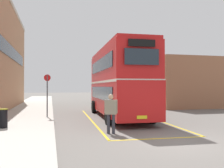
{
  "coord_description": "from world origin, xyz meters",
  "views": [
    {
      "loc": [
        -4.67,
        -8.35,
        2.13
      ],
      "look_at": [
        0.15,
        10.92,
        2.35
      ],
      "focal_mm": 39.25,
      "sensor_mm": 36.0,
      "label": 1
    }
  ],
  "objects_px": {
    "pedestrian_boarding": "(111,110)",
    "bus_stop_sign": "(47,91)",
    "double_decker_bus": "(118,81)",
    "litter_bin": "(3,118)",
    "single_deck_bus": "(119,90)"
  },
  "relations": [
    {
      "from": "pedestrian_boarding",
      "to": "bus_stop_sign",
      "type": "height_order",
      "value": "bus_stop_sign"
    },
    {
      "from": "double_decker_bus",
      "to": "bus_stop_sign",
      "type": "bearing_deg",
      "value": 176.78
    },
    {
      "from": "double_decker_bus",
      "to": "litter_bin",
      "type": "height_order",
      "value": "double_decker_bus"
    },
    {
      "from": "bus_stop_sign",
      "to": "litter_bin",
      "type": "bearing_deg",
      "value": -117.08
    },
    {
      "from": "double_decker_bus",
      "to": "single_deck_bus",
      "type": "distance_m",
      "value": 14.84
    },
    {
      "from": "pedestrian_boarding",
      "to": "bus_stop_sign",
      "type": "bearing_deg",
      "value": 115.97
    },
    {
      "from": "single_deck_bus",
      "to": "litter_bin",
      "type": "bearing_deg",
      "value": -121.27
    },
    {
      "from": "double_decker_bus",
      "to": "pedestrian_boarding",
      "type": "distance_m",
      "value": 6.13
    },
    {
      "from": "pedestrian_boarding",
      "to": "double_decker_bus",
      "type": "bearing_deg",
      "value": 71.32
    },
    {
      "from": "litter_bin",
      "to": "bus_stop_sign",
      "type": "height_order",
      "value": "bus_stop_sign"
    },
    {
      "from": "double_decker_bus",
      "to": "litter_bin",
      "type": "distance_m",
      "value": 7.96
    },
    {
      "from": "double_decker_bus",
      "to": "single_deck_bus",
      "type": "height_order",
      "value": "double_decker_bus"
    },
    {
      "from": "double_decker_bus",
      "to": "litter_bin",
      "type": "relative_size",
      "value": 11.27
    },
    {
      "from": "bus_stop_sign",
      "to": "pedestrian_boarding",
      "type": "bearing_deg",
      "value": -64.03
    },
    {
      "from": "pedestrian_boarding",
      "to": "litter_bin",
      "type": "relative_size",
      "value": 1.94
    }
  ]
}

